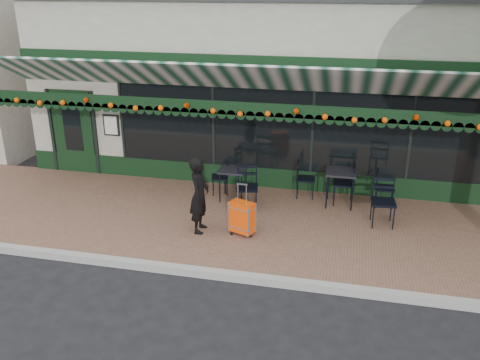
% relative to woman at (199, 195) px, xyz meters
% --- Properties ---
extents(ground, '(80.00, 80.00, 0.00)m').
position_rel_woman_xyz_m(ground, '(0.59, -1.35, -0.94)').
color(ground, black).
rests_on(ground, ground).
extents(sidewalk, '(18.00, 4.00, 0.15)m').
position_rel_woman_xyz_m(sidewalk, '(0.59, 0.65, -0.86)').
color(sidewalk, brown).
rests_on(sidewalk, ground).
extents(curb, '(18.00, 0.16, 0.15)m').
position_rel_woman_xyz_m(curb, '(0.59, -1.43, -0.86)').
color(curb, '#9E9E99').
rests_on(curb, ground).
extents(restaurant_building, '(12.00, 9.60, 4.50)m').
position_rel_woman_xyz_m(restaurant_building, '(0.59, 6.48, 1.34)').
color(restaurant_building, gray).
rests_on(restaurant_building, ground).
extents(woman, '(0.40, 0.59, 1.57)m').
position_rel_woman_xyz_m(woman, '(0.00, 0.00, 0.00)').
color(woman, black).
rests_on(woman, sidewalk).
extents(suitcase, '(0.54, 0.42, 1.09)m').
position_rel_woman_xyz_m(suitcase, '(0.87, 0.03, -0.42)').
color(suitcase, '#F84607').
rests_on(suitcase, sidewalk).
extents(cafe_table_a, '(0.66, 0.66, 0.82)m').
position_rel_woman_xyz_m(cafe_table_a, '(2.73, 1.93, -0.05)').
color(cafe_table_a, black).
rests_on(cafe_table_a, sidewalk).
extents(cafe_table_b, '(0.61, 0.61, 0.75)m').
position_rel_woman_xyz_m(cafe_table_b, '(0.29, 1.70, -0.11)').
color(cafe_table_b, black).
rests_on(cafe_table_b, sidewalk).
extents(chair_a_left, '(0.51, 0.51, 0.97)m').
position_rel_woman_xyz_m(chair_a_left, '(2.80, 2.03, -0.30)').
color(chair_a_left, black).
rests_on(chair_a_left, sidewalk).
extents(chair_a_right, '(0.44, 0.44, 0.86)m').
position_rel_woman_xyz_m(chair_a_right, '(3.71, 2.07, -0.36)').
color(chair_a_right, black).
rests_on(chair_a_right, sidewalk).
extents(chair_a_front, '(0.54, 0.54, 1.01)m').
position_rel_woman_xyz_m(chair_a_front, '(3.64, 1.08, -0.28)').
color(chair_a_front, black).
rests_on(chair_a_front, sidewalk).
extents(chair_b_left, '(0.50, 0.50, 0.82)m').
position_rel_woman_xyz_m(chair_b_left, '(-0.10, 1.98, -0.38)').
color(chair_b_left, black).
rests_on(chair_b_left, sidewalk).
extents(chair_b_right, '(0.47, 0.47, 0.89)m').
position_rel_woman_xyz_m(chair_b_right, '(1.92, 2.22, -0.34)').
color(chair_b_right, black).
rests_on(chair_b_right, sidewalk).
extents(chair_b_front, '(0.58, 0.58, 0.99)m').
position_rel_woman_xyz_m(chair_b_front, '(0.71, 1.27, -0.29)').
color(chair_b_front, black).
rests_on(chair_b_front, sidewalk).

